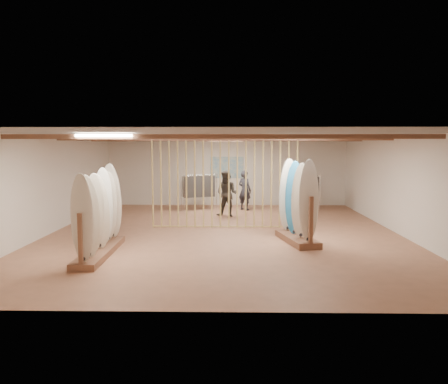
{
  "coord_description": "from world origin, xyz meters",
  "views": [
    {
      "loc": [
        0.25,
        -12.42,
        2.54
      ],
      "look_at": [
        0.0,
        0.0,
        1.2
      ],
      "focal_mm": 35.0,
      "sensor_mm": 36.0,
      "label": 1
    }
  ],
  "objects_px": {
    "rack_left": "(99,226)",
    "clothing_rack_b": "(303,187)",
    "rack_right": "(298,214)",
    "clothing_rack_a": "(199,187)",
    "shopper_a": "(245,188)",
    "shopper_b": "(227,191)"
  },
  "relations": [
    {
      "from": "rack_left",
      "to": "shopper_b",
      "type": "bearing_deg",
      "value": 60.85
    },
    {
      "from": "clothing_rack_b",
      "to": "rack_left",
      "type": "bearing_deg",
      "value": -118.48
    },
    {
      "from": "clothing_rack_a",
      "to": "shopper_b",
      "type": "relative_size",
      "value": 0.77
    },
    {
      "from": "clothing_rack_a",
      "to": "clothing_rack_b",
      "type": "bearing_deg",
      "value": -21.46
    },
    {
      "from": "clothing_rack_a",
      "to": "shopper_a",
      "type": "bearing_deg",
      "value": -20.9
    },
    {
      "from": "shopper_a",
      "to": "rack_right",
      "type": "bearing_deg",
      "value": 139.54
    },
    {
      "from": "rack_right",
      "to": "clothing_rack_a",
      "type": "bearing_deg",
      "value": 105.73
    },
    {
      "from": "rack_left",
      "to": "clothing_rack_a",
      "type": "relative_size",
      "value": 2.0
    },
    {
      "from": "rack_right",
      "to": "clothing_rack_b",
      "type": "xyz_separation_m",
      "value": [
        1.05,
        5.73,
        0.17
      ]
    },
    {
      "from": "rack_left",
      "to": "clothing_rack_b",
      "type": "xyz_separation_m",
      "value": [
        5.84,
        7.16,
        0.23
      ]
    },
    {
      "from": "rack_left",
      "to": "clothing_rack_a",
      "type": "bearing_deg",
      "value": 74.29
    },
    {
      "from": "rack_right",
      "to": "shopper_a",
      "type": "xyz_separation_m",
      "value": [
        -1.23,
        5.69,
        0.14
      ]
    },
    {
      "from": "rack_left",
      "to": "shopper_a",
      "type": "bearing_deg",
      "value": 61.8
    },
    {
      "from": "clothing_rack_a",
      "to": "shopper_b",
      "type": "height_order",
      "value": "shopper_b"
    },
    {
      "from": "shopper_a",
      "to": "rack_left",
      "type": "bearing_deg",
      "value": 100.81
    },
    {
      "from": "rack_right",
      "to": "shopper_a",
      "type": "relative_size",
      "value": 1.24
    },
    {
      "from": "clothing_rack_b",
      "to": "shopper_a",
      "type": "distance_m",
      "value": 2.28
    },
    {
      "from": "rack_right",
      "to": "rack_left",
      "type": "bearing_deg",
      "value": -175.86
    },
    {
      "from": "clothing_rack_a",
      "to": "shopper_a",
      "type": "height_order",
      "value": "shopper_a"
    },
    {
      "from": "clothing_rack_a",
      "to": "shopper_a",
      "type": "xyz_separation_m",
      "value": [
        1.79,
        0.07,
        -0.05
      ]
    },
    {
      "from": "rack_left",
      "to": "clothing_rack_b",
      "type": "distance_m",
      "value": 9.24
    },
    {
      "from": "clothing_rack_b",
      "to": "rack_right",
      "type": "bearing_deg",
      "value": -89.71
    }
  ]
}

